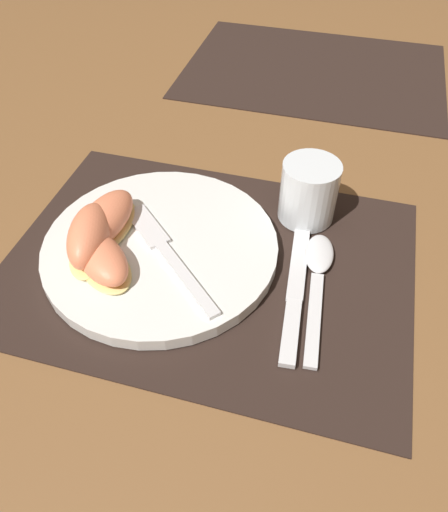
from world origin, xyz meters
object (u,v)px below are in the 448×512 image
object	(u,v)px
juice_glass	(308,194)
spoon	(318,269)
citrus_wedge_0	(103,223)
citrus_wedge_1	(90,237)
plate	(160,250)
knife	(295,290)
fork	(164,249)
citrus_wedge_2	(102,259)

from	to	relation	value
juice_glass	spoon	distance (m)	0.10
citrus_wedge_0	citrus_wedge_1	xyz separation A→B (m)	(-0.00, -0.03, 0.00)
plate	citrus_wedge_0	bearing A→B (deg)	179.34
juice_glass	knife	distance (m)	0.14
plate	fork	distance (m)	0.02
citrus_wedge_0	plate	bearing A→B (deg)	-0.66
fork	citrus_wedge_0	size ratio (longest dim) A/B	1.35
juice_glass	citrus_wedge_0	size ratio (longest dim) A/B	0.66
juice_glass	citrus_wedge_0	bearing A→B (deg)	-152.75
juice_glass	citrus_wedge_0	xyz separation A→B (m)	(-0.23, -0.12, -0.00)
citrus_wedge_1	spoon	bearing A→B (deg)	11.14
spoon	citrus_wedge_1	xyz separation A→B (m)	(-0.26, -0.05, 0.03)
juice_glass	spoon	xyz separation A→B (m)	(0.03, -0.09, -0.03)
citrus_wedge_1	citrus_wedge_2	bearing A→B (deg)	-42.95
knife	spoon	world-z (taller)	spoon
spoon	fork	bearing A→B (deg)	-170.61
plate	citrus_wedge_0	world-z (taller)	citrus_wedge_0
knife	fork	bearing A→B (deg)	177.38
citrus_wedge_0	citrus_wedge_2	bearing A→B (deg)	-66.87
juice_glass	knife	size ratio (longest dim) A/B	0.37
plate	knife	size ratio (longest dim) A/B	1.33
citrus_wedge_0	citrus_wedge_2	world-z (taller)	citrus_wedge_0
fork	juice_glass	bearing A→B (deg)	40.20
plate	citrus_wedge_0	distance (m)	0.07
citrus_wedge_0	knife	bearing A→B (deg)	-3.72
spoon	citrus_wedge_0	distance (m)	0.26
citrus_wedge_2	fork	bearing A→B (deg)	37.33
plate	citrus_wedge_0	xyz separation A→B (m)	(-0.07, 0.00, 0.02)
citrus_wedge_0	citrus_wedge_1	distance (m)	0.03
fork	citrus_wedge_2	xyz separation A→B (m)	(-0.06, -0.04, 0.01)
fork	citrus_wedge_1	xyz separation A→B (m)	(-0.08, -0.02, 0.02)
knife	fork	xyz separation A→B (m)	(-0.16, 0.01, 0.02)
juice_glass	citrus_wedge_1	world-z (taller)	juice_glass
citrus_wedge_0	citrus_wedge_2	xyz separation A→B (m)	(0.02, -0.05, -0.00)
knife	citrus_wedge_2	world-z (taller)	citrus_wedge_2
knife	citrus_wedge_2	size ratio (longest dim) A/B	1.95
juice_glass	citrus_wedge_1	bearing A→B (deg)	-147.33
citrus_wedge_0	citrus_wedge_1	world-z (taller)	citrus_wedge_1
citrus_wedge_1	citrus_wedge_2	size ratio (longest dim) A/B	1.04
knife	citrus_wedge_0	xyz separation A→B (m)	(-0.24, 0.02, 0.03)
plate	citrus_wedge_2	bearing A→B (deg)	-133.21
fork	citrus_wedge_0	xyz separation A→B (m)	(-0.08, 0.01, 0.01)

